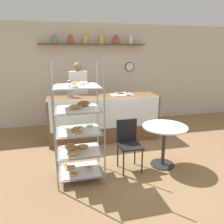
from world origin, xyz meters
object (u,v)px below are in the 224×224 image
(pastry_rack, at_px, (78,130))
(donut_tray_counter, at_px, (122,94))
(cafe_chair, at_px, (128,140))
(person_worker, at_px, (79,95))
(coffee_carafe, at_px, (70,89))
(cafe_table, at_px, (164,136))

(pastry_rack, height_order, donut_tray_counter, pastry_rack)
(pastry_rack, distance_m, cafe_chair, 0.90)
(cafe_chair, bearing_deg, donut_tray_counter, 75.74)
(person_worker, xyz_separation_m, coffee_carafe, (-0.22, -0.45, 0.24))
(cafe_chair, height_order, coffee_carafe, coffee_carafe)
(pastry_rack, relative_size, person_worker, 1.06)
(donut_tray_counter, bearing_deg, coffee_carafe, 179.36)
(pastry_rack, xyz_separation_m, donut_tray_counter, (1.17, 1.57, 0.21))
(person_worker, bearing_deg, cafe_chair, -71.54)
(person_worker, bearing_deg, donut_tray_counter, -25.77)
(cafe_table, distance_m, donut_tray_counter, 1.63)
(pastry_rack, xyz_separation_m, cafe_table, (1.48, 0.05, -0.26))
(pastry_rack, relative_size, cafe_table, 2.40)
(cafe_chair, relative_size, coffee_carafe, 2.31)
(cafe_table, relative_size, cafe_chair, 0.89)
(person_worker, distance_m, coffee_carafe, 0.56)
(person_worker, height_order, donut_tray_counter, person_worker)
(pastry_rack, distance_m, person_worker, 2.05)
(person_worker, height_order, coffee_carafe, person_worker)
(person_worker, bearing_deg, cafe_table, -57.25)
(cafe_table, height_order, coffee_carafe, coffee_carafe)
(cafe_table, xyz_separation_m, cafe_chair, (-0.64, 0.06, -0.04))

